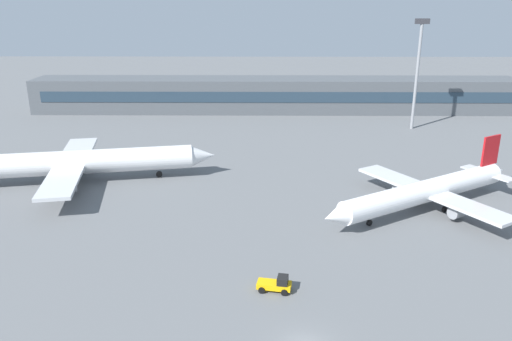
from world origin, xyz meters
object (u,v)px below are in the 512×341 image
Objects in this scene: airplane_near at (425,192)px; airplane_mid at (79,162)px; baggage_tug_yellow at (276,284)px; floodlight_tower_west at (418,67)px.

airplane_mid is at bearing 168.27° from airplane_near.
baggage_tug_yellow is at bearing -135.31° from airplane_near.
floodlight_tower_west is (34.40, 71.08, 13.86)m from baggage_tug_yellow.
floodlight_tower_west is (66.58, 37.87, 11.20)m from airplane_mid.
baggage_tug_yellow is (-22.16, -21.92, -2.01)m from airplane_near.
airplane_mid is at bearing -150.37° from floodlight_tower_west.
floodlight_tower_west reaches higher than airplane_mid.
floodlight_tower_west is at bearing 29.63° from airplane_mid.
baggage_tug_yellow is 0.15× the size of floodlight_tower_west.
airplane_mid is at bearing 134.10° from baggage_tug_yellow.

